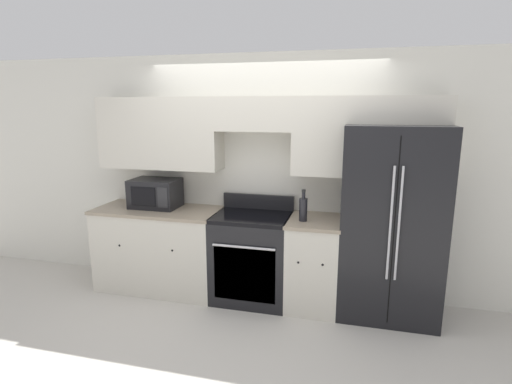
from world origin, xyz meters
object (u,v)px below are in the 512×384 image
object	(u,v)px
bottle	(303,209)
oven_range	(252,257)
microwave	(155,193)
refrigerator	(391,223)

from	to	relation	value
bottle	oven_range	bearing A→B (deg)	171.88
microwave	bottle	xyz separation A→B (m)	(1.68, -0.14, -0.03)
oven_range	microwave	distance (m)	1.30
refrigerator	bottle	world-z (taller)	refrigerator
microwave	bottle	bearing A→B (deg)	-4.88
refrigerator	bottle	bearing A→B (deg)	-172.04
oven_range	bottle	xyz separation A→B (m)	(0.55, -0.08, 0.59)
oven_range	bottle	size ratio (longest dim) A/B	3.46
refrigerator	bottle	size ratio (longest dim) A/B	5.94
oven_range	microwave	xyz separation A→B (m)	(-1.14, 0.07, 0.62)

